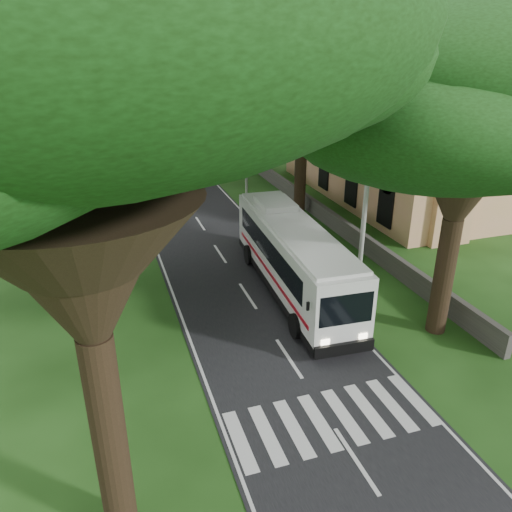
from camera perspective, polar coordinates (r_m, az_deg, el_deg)
The scene contains 21 objects.
ground at distance 20.71m, azimuth 5.87°, elevation -14.63°, with size 140.00×140.00×0.00m, color #1C4012.
road at distance 42.29m, azimuth -7.85°, elevation 5.88°, with size 8.00×120.00×0.04m, color black.
crosswalk at distance 19.34m, azimuth 8.35°, elevation -18.06°, with size 8.00×3.00×0.01m, color silver.
property_wall at distance 43.61m, azimuth 4.13°, elevation 7.40°, with size 0.35×50.00×1.20m, color #383533.
church at distance 44.65m, azimuth 16.40°, elevation 12.60°, with size 14.00×24.00×11.60m.
pole_near at distance 25.67m, azimuth 12.18°, elevation 3.53°, with size 1.60×0.24×8.00m.
pole_mid at distance 43.44m, azimuth -1.12°, elevation 12.26°, with size 1.60×0.24×8.00m.
pole_far at distance 62.57m, azimuth -6.74°, elevation 15.64°, with size 1.60×0.24×8.00m.
tree_l_near at distance 10.72m, azimuth -22.76°, elevation 22.47°, with size 13.94×13.94×16.01m.
tree_l_mida at distance 26.77m, azimuth -21.54°, elevation 18.96°, with size 15.65×15.65×14.70m.
tree_l_midb at distance 44.74m, azimuth -20.12°, elevation 20.33°, with size 13.20×13.20×14.16m.
tree_l_far at distance 62.74m, azimuth -20.98°, elevation 20.85°, with size 14.18×14.18×14.36m.
tree_r_near at distance 22.15m, azimuth 23.94°, elevation 18.00°, with size 15.60×15.60×14.72m.
tree_r_mida at distance 37.81m, azimuth 5.60°, elevation 22.36°, with size 16.31×16.31×15.52m.
tree_r_midb at distance 54.66m, azimuth -3.07°, elevation 24.07°, with size 15.59×15.59×16.60m.
tree_r_far at distance 72.40m, azimuth -6.28°, elevation 22.15°, with size 14.67×14.67×14.21m.
coach_bus at distance 26.72m, azimuth 4.26°, elevation 0.00°, with size 3.57×13.29×3.88m.
distant_car_a at distance 49.05m, azimuth -10.48°, elevation 8.96°, with size 1.44×3.59×1.22m, color #A0A0A5.
distant_car_b at distance 62.38m, azimuth -13.11°, elevation 11.95°, with size 1.48×4.25×1.40m, color #21234D.
distant_car_c at distance 73.11m, azimuth -11.95°, elevation 13.68°, with size 1.84×4.52×1.31m, color maroon.
pedestrian at distance 29.09m, azimuth -18.70°, elevation -1.91°, with size 0.61×0.40×1.69m, color black.
Camera 1 is at (-6.98, -14.70, 12.81)m, focal length 35.00 mm.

